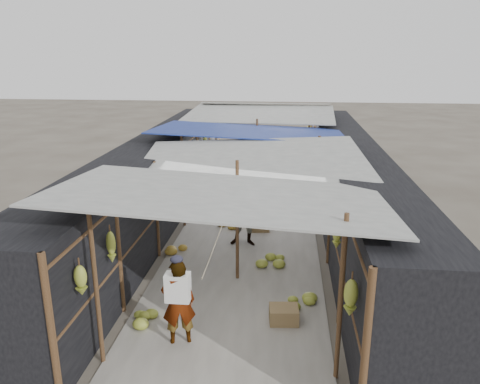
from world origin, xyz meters
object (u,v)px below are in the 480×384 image
(crate_near, at_px, (284,315))
(black_basin, at_px, (294,196))
(shopper_blue, at_px, (246,215))
(vendor_seated, at_px, (306,170))
(vendor_elderly, at_px, (178,302))

(crate_near, xyz_separation_m, black_basin, (0.25, 7.51, -0.07))
(shopper_blue, xyz_separation_m, vendor_seated, (1.68, 6.25, -0.40))
(crate_near, height_order, vendor_elderly, vendor_elderly)
(crate_near, xyz_separation_m, shopper_blue, (-0.99, 3.44, 0.66))
(crate_near, height_order, vendor_seated, vendor_seated)
(crate_near, bearing_deg, shopper_blue, 100.63)
(vendor_elderly, distance_m, vendor_seated, 10.73)
(crate_near, distance_m, vendor_elderly, 1.98)
(crate_near, relative_size, black_basin, 0.96)
(crate_near, distance_m, black_basin, 7.52)
(crate_near, height_order, shopper_blue, shopper_blue)
(black_basin, relative_size, vendor_elderly, 0.35)
(vendor_elderly, relative_size, vendor_seated, 1.81)
(crate_near, distance_m, shopper_blue, 3.64)
(vendor_seated, bearing_deg, vendor_elderly, -44.87)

